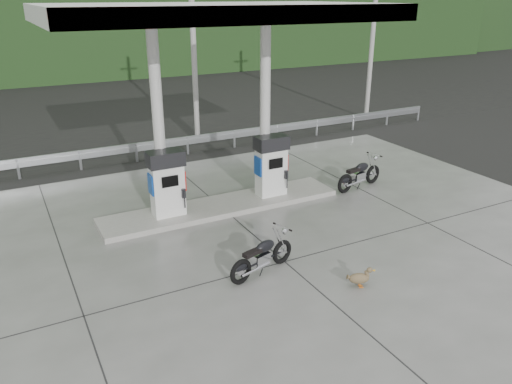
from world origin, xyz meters
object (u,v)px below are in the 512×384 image
motorcycle_left (262,256)px  duck (359,279)px  gas_pump_left (167,183)px  motorcycle_right (359,175)px  gas_pump_right (271,166)px

motorcycle_left → duck: motorcycle_left is taller
gas_pump_left → motorcycle_left: 3.84m
motorcycle_right → gas_pump_right: bearing=158.6°
gas_pump_left → duck: (2.44, -5.13, -0.86)m
gas_pump_left → motorcycle_left: size_ratio=1.05×
gas_pump_right → duck: 5.25m
duck → gas_pump_left: bearing=138.8°
motorcycle_left → gas_pump_left: bearing=87.8°
gas_pump_left → duck: 5.74m
gas_pump_left → duck: size_ratio=3.36×
gas_pump_left → gas_pump_right: (3.20, 0.00, 0.00)m
gas_pump_left → motorcycle_left: bearing=-76.2°
gas_pump_right → motorcycle_right: 3.04m
motorcycle_left → motorcycle_right: bearing=15.2°
gas_pump_left → duck: gas_pump_left is taller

